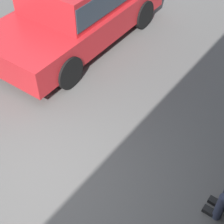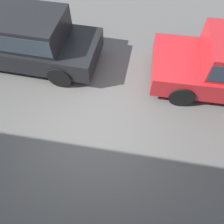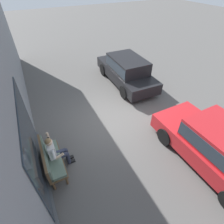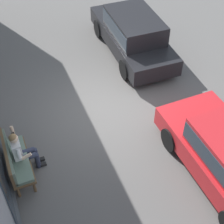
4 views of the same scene
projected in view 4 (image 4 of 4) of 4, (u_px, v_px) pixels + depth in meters
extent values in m
plane|color=#565451|center=(103.00, 110.00, 10.64)|extent=(60.00, 60.00, 0.00)
cube|color=#494C4F|center=(7.00, 172.00, 8.75)|extent=(3.60, 0.12, 0.10)
cylinder|color=brown|center=(8.00, 150.00, 9.24)|extent=(0.07, 0.07, 0.40)
cylinder|color=brown|center=(18.00, 192.00, 8.31)|extent=(0.07, 0.07, 0.40)
cylinder|color=brown|center=(23.00, 146.00, 9.34)|extent=(0.07, 0.07, 0.40)
cylinder|color=brown|center=(34.00, 187.00, 8.41)|extent=(0.07, 0.07, 0.40)
cube|color=brown|center=(19.00, 162.00, 8.67)|extent=(1.57, 0.55, 0.06)
cube|color=slate|center=(19.00, 160.00, 8.61)|extent=(1.51, 0.49, 0.10)
cube|color=brown|center=(7.00, 157.00, 8.39)|extent=(1.57, 0.07, 0.55)
cube|color=slate|center=(10.00, 156.00, 8.40)|extent=(1.51, 0.06, 0.47)
cylinder|color=#2D3347|center=(26.00, 152.00, 8.80)|extent=(0.15, 0.42, 0.15)
cylinder|color=#2D3347|center=(36.00, 155.00, 9.03)|extent=(0.12, 0.12, 0.51)
cube|color=black|center=(40.00, 160.00, 9.20)|extent=(0.10, 0.24, 0.07)
cylinder|color=#2D3347|center=(28.00, 157.00, 8.68)|extent=(0.15, 0.42, 0.15)
cylinder|color=#2D3347|center=(38.00, 161.00, 8.91)|extent=(0.12, 0.12, 0.51)
cube|color=black|center=(42.00, 165.00, 9.08)|extent=(0.10, 0.24, 0.07)
cube|color=#2D3347|center=(19.00, 157.00, 8.68)|extent=(0.34, 0.24, 0.14)
cube|color=silver|center=(17.00, 150.00, 8.48)|extent=(0.38, 0.22, 0.56)
sphere|color=beige|center=(13.00, 139.00, 8.19)|extent=(0.22, 0.22, 0.22)
sphere|color=olive|center=(13.00, 138.00, 8.16)|extent=(0.20, 0.20, 0.20)
cylinder|color=silver|center=(19.00, 154.00, 8.25)|extent=(0.20, 0.10, 0.28)
cylinder|color=beige|center=(27.00, 156.00, 8.35)|extent=(0.08, 0.27, 0.17)
cylinder|color=silver|center=(14.00, 138.00, 8.52)|extent=(0.25, 0.10, 0.22)
cylinder|color=beige|center=(12.00, 131.00, 8.44)|extent=(0.16, 0.08, 0.25)
cube|color=black|center=(13.00, 135.00, 8.30)|extent=(0.02, 0.07, 0.15)
cylinder|color=black|center=(170.00, 140.00, 9.32)|extent=(0.67, 0.19, 0.66)
cylinder|color=black|center=(224.00, 121.00, 9.82)|extent=(0.67, 0.19, 0.66)
cube|color=black|center=(132.00, 38.00, 12.52)|extent=(4.55, 1.85, 0.59)
cube|color=black|center=(135.00, 25.00, 11.95)|extent=(2.38, 1.58, 0.69)
cube|color=#28333D|center=(135.00, 25.00, 11.95)|extent=(2.34, 1.62, 0.48)
cylinder|color=black|center=(98.00, 29.00, 13.40)|extent=(0.69, 0.20, 0.68)
cylinder|color=black|center=(137.00, 21.00, 13.81)|extent=(0.69, 0.20, 0.68)
cylinder|color=black|center=(125.00, 69.00, 11.53)|extent=(0.69, 0.20, 0.68)
cylinder|color=black|center=(169.00, 60.00, 11.94)|extent=(0.69, 0.20, 0.68)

